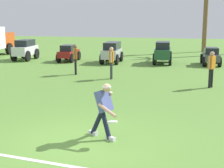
# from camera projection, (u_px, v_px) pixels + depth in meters

# --- Properties ---
(ground_plane) EXTENTS (80.00, 80.00, 0.00)m
(ground_plane) POSITION_uv_depth(u_px,v_px,m) (79.00, 143.00, 8.36)
(ground_plane) COLOR #5C8C37
(field_line_paint) EXTENTS (21.67, 2.75, 0.01)m
(field_line_paint) POSITION_uv_depth(u_px,v_px,m) (59.00, 165.00, 7.14)
(field_line_paint) COLOR white
(field_line_paint) RESTS_ON ground_plane
(frisbee_thrower) EXTENTS (0.91, 0.77, 1.42)m
(frisbee_thrower) POSITION_uv_depth(u_px,v_px,m) (104.00, 108.00, 8.52)
(frisbee_thrower) COLOR #191E38
(frisbee_thrower) RESTS_ON ground_plane
(frisbee_in_flight) EXTENTS (0.35, 0.35, 0.06)m
(frisbee_in_flight) POSITION_uv_depth(u_px,v_px,m) (112.00, 122.00, 8.11)
(frisbee_in_flight) COLOR white
(teammate_near_sideline) EXTENTS (0.25, 0.50, 1.56)m
(teammate_near_sideline) POSITION_uv_depth(u_px,v_px,m) (111.00, 60.00, 16.62)
(teammate_near_sideline) COLOR #33333D
(teammate_near_sideline) RESTS_ON ground_plane
(teammate_midfield) EXTENTS (0.34, 0.46, 1.56)m
(teammate_midfield) POSITION_uv_depth(u_px,v_px,m) (211.00, 66.00, 14.58)
(teammate_midfield) COLOR black
(teammate_midfield) RESTS_ON ground_plane
(teammate_deep) EXTENTS (0.31, 0.48, 1.56)m
(teammate_deep) POSITION_uv_depth(u_px,v_px,m) (75.00, 57.00, 17.86)
(teammate_deep) COLOR black
(teammate_deep) RESTS_ON ground_plane
(parked_car_slot_a) EXTENTS (1.29, 2.40, 1.40)m
(parked_car_slot_a) POSITION_uv_depth(u_px,v_px,m) (25.00, 49.00, 23.85)
(parked_car_slot_a) COLOR silver
(parked_car_slot_a) RESTS_ON ground_plane
(parked_car_slot_b) EXTENTS (1.14, 2.22, 1.10)m
(parked_car_slot_b) POSITION_uv_depth(u_px,v_px,m) (69.00, 53.00, 23.20)
(parked_car_slot_b) COLOR maroon
(parked_car_slot_b) RESTS_ON ground_plane
(parked_car_slot_c) EXTENTS (1.22, 2.43, 1.34)m
(parked_car_slot_c) POSITION_uv_depth(u_px,v_px,m) (112.00, 52.00, 22.43)
(parked_car_slot_c) COLOR #B7BABF
(parked_car_slot_c) RESTS_ON ground_plane
(parked_car_slot_d) EXTENTS (1.30, 2.41, 1.40)m
(parked_car_slot_d) POSITION_uv_depth(u_px,v_px,m) (163.00, 52.00, 22.03)
(parked_car_slot_d) COLOR #235133
(parked_car_slot_d) RESTS_ON ground_plane
(parked_car_slot_e) EXTENTS (1.23, 2.26, 1.10)m
(parked_car_slot_e) POSITION_uv_depth(u_px,v_px,m) (211.00, 56.00, 21.38)
(parked_car_slot_e) COLOR #474C51
(parked_car_slot_e) RESTS_ON ground_plane
(palm_tree_far_left) EXTENTS (3.14, 3.19, 6.92)m
(palm_tree_far_left) POSITION_uv_depth(u_px,v_px,m) (206.00, 4.00, 28.56)
(palm_tree_far_left) COLOR brown
(palm_tree_far_left) RESTS_ON ground_plane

